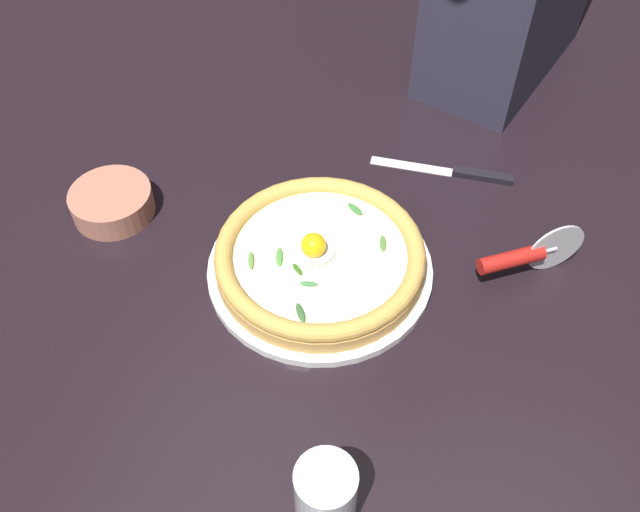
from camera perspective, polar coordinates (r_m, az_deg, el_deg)
name	(u,v)px	position (r m, az deg, el deg)	size (l,w,h in m)	color
ground_plane	(351,276)	(0.93, 2.60, -1.69)	(2.40, 2.40, 0.03)	black
pizza_plate	(320,268)	(0.91, 0.00, -1.06)	(0.30, 0.30, 0.01)	white
pizza	(320,256)	(0.89, -0.01, -0.01)	(0.28, 0.28, 0.06)	#D8A152
side_bowl	(112,202)	(1.02, -17.13, 4.35)	(0.12, 0.12, 0.04)	#B4705A
pizza_cutter	(525,255)	(0.92, 16.95, 0.04)	(0.13, 0.09, 0.08)	silver
table_knife	(462,173)	(1.06, 11.92, 6.88)	(0.22, 0.03, 0.01)	silver
drinking_glass	(325,500)	(0.71, 0.47, -19.90)	(0.06, 0.06, 0.10)	silver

